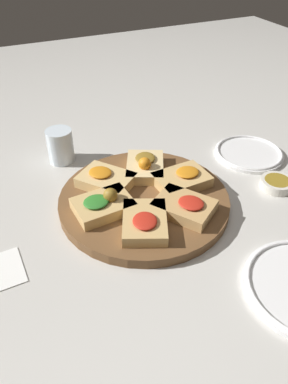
% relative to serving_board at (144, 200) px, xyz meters
% --- Properties ---
extents(ground_plane, '(3.00, 3.00, 0.00)m').
position_rel_serving_board_xyz_m(ground_plane, '(0.00, 0.00, -0.01)').
color(ground_plane, beige).
extents(serving_board, '(0.42, 0.42, 0.03)m').
position_rel_serving_board_xyz_m(serving_board, '(0.00, 0.00, 0.00)').
color(serving_board, brown).
rests_on(serving_board, ground_plane).
extents(focaccia_slice_0, '(0.17, 0.16, 0.04)m').
position_rel_serving_board_xyz_m(focaccia_slice_0, '(0.09, 0.06, 0.03)').
color(focaccia_slice_0, tan).
rests_on(focaccia_slice_0, serving_board).
extents(focaccia_slice_1, '(0.10, 0.14, 0.04)m').
position_rel_serving_board_xyz_m(focaccia_slice_1, '(-0.01, 0.11, 0.03)').
color(focaccia_slice_1, tan).
rests_on(focaccia_slice_1, serving_board).
extents(focaccia_slice_2, '(0.16, 0.15, 0.06)m').
position_rel_serving_board_xyz_m(focaccia_slice_2, '(-0.10, 0.05, 0.03)').
color(focaccia_slice_2, '#E5C689').
rests_on(focaccia_slice_2, serving_board).
extents(focaccia_slice_3, '(0.16, 0.16, 0.04)m').
position_rel_serving_board_xyz_m(focaccia_slice_3, '(-0.09, -0.07, 0.03)').
color(focaccia_slice_3, '#DBB775').
rests_on(focaccia_slice_3, serving_board).
extents(focaccia_slice_4, '(0.11, 0.14, 0.06)m').
position_rel_serving_board_xyz_m(focaccia_slice_4, '(0.01, -0.11, 0.03)').
color(focaccia_slice_4, tan).
rests_on(focaccia_slice_4, serving_board).
extents(focaccia_slice_5, '(0.16, 0.14, 0.04)m').
position_rel_serving_board_xyz_m(focaccia_slice_5, '(0.10, -0.04, 0.03)').
color(focaccia_slice_5, tan).
rests_on(focaccia_slice_5, serving_board).
extents(plate_left, '(0.20, 0.20, 0.02)m').
position_rel_serving_board_xyz_m(plate_left, '(-0.08, 0.38, -0.00)').
color(plate_left, white).
rests_on(plate_left, ground_plane).
extents(water_glass, '(0.08, 0.08, 0.10)m').
position_rel_serving_board_xyz_m(water_glass, '(-0.29, -0.13, 0.04)').
color(water_glass, silver).
rests_on(water_glass, ground_plane).
extents(napkin_stack, '(0.11, 0.09, 0.00)m').
position_rel_serving_board_xyz_m(napkin_stack, '(0.07, -0.36, -0.01)').
color(napkin_stack, white).
rests_on(napkin_stack, ground_plane).
extents(dipping_bowl, '(0.09, 0.09, 0.02)m').
position_rel_serving_board_xyz_m(dipping_bowl, '(0.08, 0.35, 0.00)').
color(dipping_bowl, silver).
rests_on(dipping_bowl, ground_plane).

